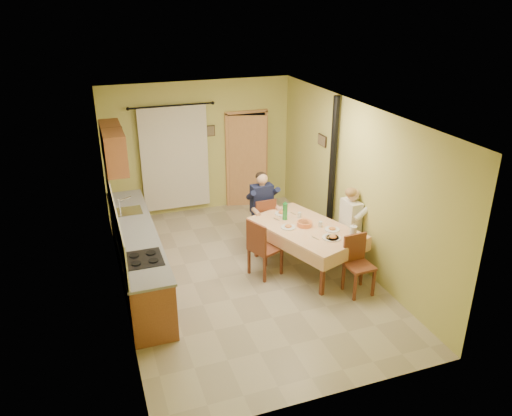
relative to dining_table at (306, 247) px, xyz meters
name	(u,v)px	position (x,y,z in m)	size (l,w,h in m)	color
floor	(244,274)	(-1.09, 0.10, -0.38)	(4.00, 6.00, 0.01)	tan
room_shell	(243,173)	(-1.09, 0.10, 1.44)	(4.04, 6.04, 2.82)	#C5C365
kitchen_run	(137,254)	(-2.80, 0.50, 0.10)	(0.64, 3.64, 1.56)	brown
upper_cabinets	(113,147)	(-2.91, 1.80, 1.57)	(0.35, 1.40, 0.70)	brown
curtain	(175,158)	(-1.64, 3.00, 0.88)	(1.70, 0.07, 2.22)	black
doorway	(247,159)	(-0.05, 3.02, 0.67)	(0.96, 0.28, 2.15)	black
dining_table	(306,247)	(0.00, 0.00, 0.00)	(1.71, 2.17, 0.76)	#E2AA79
tableware	(312,225)	(0.07, -0.08, 0.43)	(0.99, 1.49, 0.33)	white
chair_far	(262,230)	(-0.41, 1.06, -0.09)	(0.41, 0.41, 0.95)	brown
chair_near	(358,276)	(0.44, -1.03, -0.09)	(0.42, 0.42, 0.96)	brown
chair_right	(350,247)	(0.81, -0.12, -0.09)	(0.39, 0.39, 0.93)	brown
chair_left	(264,259)	(-0.77, -0.01, -0.09)	(0.59, 0.59, 1.01)	brown
man_far	(262,201)	(-0.41, 1.07, 0.50)	(0.59, 0.47, 1.39)	#141938
man_right	(352,217)	(0.80, -0.12, 0.50)	(0.47, 0.59, 1.39)	silver
stove_flue	(331,192)	(0.81, 0.70, 0.65)	(0.24, 0.24, 2.80)	black
picture_back	(210,131)	(-0.84, 3.07, 1.37)	(0.19, 0.03, 0.23)	black
picture_right	(322,140)	(0.88, 1.30, 1.47)	(0.03, 0.31, 0.21)	brown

